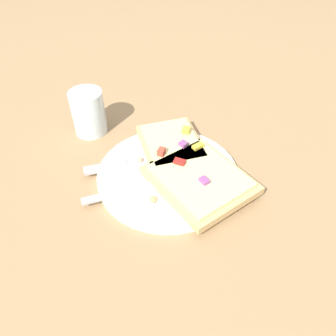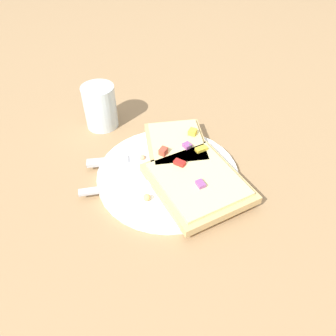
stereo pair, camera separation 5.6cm
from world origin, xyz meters
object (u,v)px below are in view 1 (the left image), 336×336
fork (159,183)px  pizza_slice_corner (172,144)px  plate (168,175)px  drinking_glass (88,112)px  knife (131,163)px  pizza_slice_main (200,179)px

fork → pizza_slice_corner: pizza_slice_corner is taller
plate → fork: fork is taller
drinking_glass → pizza_slice_corner: bearing=-98.4°
knife → pizza_slice_main: pizza_slice_main is taller
pizza_slice_main → pizza_slice_corner: (0.08, 0.07, 0.00)m
fork → pizza_slice_corner: 0.10m
pizza_slice_main → pizza_slice_corner: pizza_slice_corner is taller
plate → fork: (-0.03, 0.01, 0.01)m
plate → drinking_glass: bearing=64.0°
pizza_slice_main → pizza_slice_corner: 0.10m
plate → pizza_slice_corner: pizza_slice_corner is taller
knife → plate: bearing=-33.4°
fork → pizza_slice_main: bearing=-15.9°
plate → drinking_glass: drinking_glass is taller
pizza_slice_main → drinking_glass: 0.27m
fork → knife: (0.04, 0.06, -0.00)m
knife → drinking_glass: size_ratio=2.00×
drinking_glass → plate: bearing=-116.0°
fork → pizza_slice_main: pizza_slice_main is taller
plate → pizza_slice_corner: (0.06, 0.01, 0.02)m
fork → pizza_slice_main: (0.02, -0.07, 0.01)m
fork → pizza_slice_main: 0.07m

